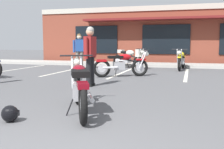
{
  "coord_description": "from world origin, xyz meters",
  "views": [
    {
      "loc": [
        1.45,
        -2.2,
        1.2
      ],
      "look_at": [
        -0.16,
        3.3,
        0.55
      ],
      "focal_mm": 43.63,
      "sensor_mm": 36.0,
      "label": 1
    }
  ],
  "objects_px": {
    "motorcycle_foreground_classic": "(80,86)",
    "motorcycle_black_cruiser": "(122,64)",
    "person_in_black_shirt": "(90,53)",
    "helmet_on_pavement": "(10,114)",
    "motorcycle_red_sportbike": "(181,60)",
    "person_in_shorts_foreground": "(79,49)",
    "motorcycle_blue_standard": "(129,57)"
  },
  "relations": [
    {
      "from": "motorcycle_foreground_classic",
      "to": "motorcycle_black_cruiser",
      "type": "relative_size",
      "value": 1.03
    },
    {
      "from": "person_in_black_shirt",
      "to": "helmet_on_pavement",
      "type": "relative_size",
      "value": 6.44
    },
    {
      "from": "motorcycle_foreground_classic",
      "to": "motorcycle_red_sportbike",
      "type": "height_order",
      "value": "same"
    },
    {
      "from": "motorcycle_red_sportbike",
      "to": "person_in_shorts_foreground",
      "type": "bearing_deg",
      "value": -168.49
    },
    {
      "from": "motorcycle_blue_standard",
      "to": "helmet_on_pavement",
      "type": "relative_size",
      "value": 7.14
    },
    {
      "from": "motorcycle_blue_standard",
      "to": "person_in_shorts_foreground",
      "type": "distance_m",
      "value": 2.47
    },
    {
      "from": "motorcycle_black_cruiser",
      "to": "motorcycle_red_sportbike",
      "type": "bearing_deg",
      "value": 59.33
    },
    {
      "from": "motorcycle_red_sportbike",
      "to": "helmet_on_pavement",
      "type": "height_order",
      "value": "motorcycle_red_sportbike"
    },
    {
      "from": "person_in_black_shirt",
      "to": "motorcycle_blue_standard",
      "type": "bearing_deg",
      "value": 91.89
    },
    {
      "from": "motorcycle_foreground_classic",
      "to": "motorcycle_red_sportbike",
      "type": "distance_m",
      "value": 8.73
    },
    {
      "from": "motorcycle_blue_standard",
      "to": "motorcycle_black_cruiser",
      "type": "bearing_deg",
      "value": -81.81
    },
    {
      "from": "motorcycle_black_cruiser",
      "to": "motorcycle_blue_standard",
      "type": "relative_size",
      "value": 1.01
    },
    {
      "from": "motorcycle_red_sportbike",
      "to": "motorcycle_black_cruiser",
      "type": "distance_m",
      "value": 3.91
    },
    {
      "from": "motorcycle_foreground_classic",
      "to": "motorcycle_black_cruiser",
      "type": "height_order",
      "value": "same"
    },
    {
      "from": "person_in_shorts_foreground",
      "to": "person_in_black_shirt",
      "type": "bearing_deg",
      "value": -63.72
    },
    {
      "from": "motorcycle_blue_standard",
      "to": "person_in_shorts_foreground",
      "type": "xyz_separation_m",
      "value": [
        -2.19,
        -1.05,
        0.42
      ]
    },
    {
      "from": "motorcycle_foreground_classic",
      "to": "motorcycle_black_cruiser",
      "type": "xyz_separation_m",
      "value": [
        -0.57,
        5.25,
        0.0
      ]
    },
    {
      "from": "motorcycle_black_cruiser",
      "to": "person_in_black_shirt",
      "type": "xyz_separation_m",
      "value": [
        -0.3,
        -2.42,
        0.49
      ]
    },
    {
      "from": "motorcycle_blue_standard",
      "to": "person_in_shorts_foreground",
      "type": "height_order",
      "value": "person_in_shorts_foreground"
    },
    {
      "from": "motorcycle_black_cruiser",
      "to": "motorcycle_blue_standard",
      "type": "xyz_separation_m",
      "value": [
        -0.5,
        3.46,
        0.07
      ]
    },
    {
      "from": "motorcycle_black_cruiser",
      "to": "motorcycle_blue_standard",
      "type": "height_order",
      "value": "same"
    },
    {
      "from": "helmet_on_pavement",
      "to": "motorcycle_black_cruiser",
      "type": "bearing_deg",
      "value": 87.8
    },
    {
      "from": "motorcycle_red_sportbike",
      "to": "helmet_on_pavement",
      "type": "distance_m",
      "value": 9.72
    },
    {
      "from": "motorcycle_foreground_classic",
      "to": "helmet_on_pavement",
      "type": "bearing_deg",
      "value": -133.87
    },
    {
      "from": "motorcycle_red_sportbike",
      "to": "person_in_black_shirt",
      "type": "relative_size",
      "value": 1.26
    },
    {
      "from": "motorcycle_red_sportbike",
      "to": "motorcycle_blue_standard",
      "type": "xyz_separation_m",
      "value": [
        -2.49,
        0.1,
        0.07
      ]
    },
    {
      "from": "motorcycle_red_sportbike",
      "to": "person_in_shorts_foreground",
      "type": "relative_size",
      "value": 1.26
    },
    {
      "from": "motorcycle_black_cruiser",
      "to": "motorcycle_blue_standard",
      "type": "distance_m",
      "value": 3.5
    },
    {
      "from": "motorcycle_red_sportbike",
      "to": "person_in_shorts_foreground",
      "type": "height_order",
      "value": "person_in_shorts_foreground"
    },
    {
      "from": "person_in_shorts_foreground",
      "to": "motorcycle_red_sportbike",
      "type": "bearing_deg",
      "value": 11.51
    },
    {
      "from": "motorcycle_black_cruiser",
      "to": "person_in_black_shirt",
      "type": "height_order",
      "value": "person_in_black_shirt"
    },
    {
      "from": "motorcycle_black_cruiser",
      "to": "helmet_on_pavement",
      "type": "relative_size",
      "value": 7.22
    }
  ]
}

